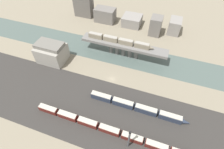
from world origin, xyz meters
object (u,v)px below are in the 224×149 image
at_px(train_on_bridge, 120,41).
at_px(train_yard_mid, 137,107).
at_px(warehouse_building, 52,52).
at_px(train_yard_near, 112,131).
at_px(signal_tower, 129,139).

bearing_deg(train_on_bridge, train_yard_mid, -60.64).
bearing_deg(warehouse_building, train_yard_near, -33.04).
bearing_deg(train_yard_mid, train_on_bridge, 119.36).
height_order(train_yard_near, signal_tower, signal_tower).
xyz_separation_m(train_yard_near, train_yard_mid, (8.17, 16.89, 0.27)).
distance_m(train_on_bridge, signal_tower, 66.00).
relative_size(train_yard_near, signal_tower, 5.49).
height_order(train_on_bridge, signal_tower, signal_tower).
distance_m(train_on_bridge, warehouse_building, 46.85).
height_order(warehouse_building, signal_tower, signal_tower).
distance_m(train_on_bridge, train_yard_mid, 47.72).
distance_m(train_on_bridge, train_yard_near, 60.30).
relative_size(train_on_bridge, train_yard_near, 0.55).
bearing_deg(signal_tower, train_yard_near, 158.12).
relative_size(train_on_bridge, warehouse_building, 2.51).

